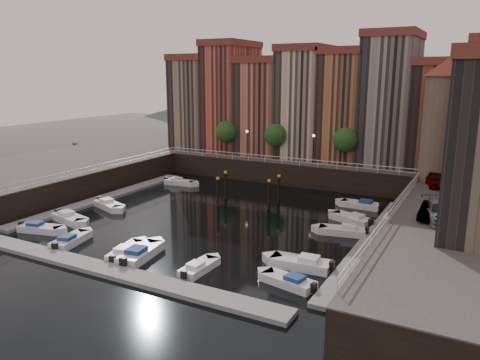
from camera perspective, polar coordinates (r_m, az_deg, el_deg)
The scene contains 30 objects.
ground at distance 50.91m, azimuth -2.11°, elevation -4.37°, with size 200.00×200.00×0.00m, color black.
quay_far at distance 73.51m, azimuth 8.17°, elevation 2.10°, with size 80.00×20.00×3.00m, color black.
quay_left at distance 67.45m, azimuth -24.04°, elevation 0.13°, with size 20.00×36.00×3.00m, color black.
dock_left at distance 59.71m, azimuth -16.16°, elevation -2.10°, with size 2.00×28.00×0.35m, color gray.
dock_right at distance 44.36m, azimuth 15.73°, elevation -7.28°, with size 2.00×28.00×0.35m, color gray.
dock_near at distance 38.09m, azimuth -15.36°, elevation -10.67°, with size 30.00×2.00×0.35m, color gray.
mountains at distance 153.79m, azimuth 19.94°, elevation 9.47°, with size 145.00×100.00×18.00m.
far_terrace at distance 68.92m, azimuth 10.31°, elevation 9.24°, with size 48.70×10.30×17.50m.
corner_tower at distance 56.81m, azimuth 23.64°, elevation 6.87°, with size 5.20×5.20×13.80m.
promenade_trees at distance 66.03m, azimuth 4.87°, elevation 5.44°, with size 21.20×3.20×5.20m.
street_lamps at distance 65.09m, azimuth 4.77°, elevation 4.72°, with size 10.36×0.36×4.18m.
railings at distance 54.08m, azimuth 0.47°, elevation 0.82°, with size 36.08×34.04×0.52m.
gangway at distance 54.09m, azimuth 19.37°, elevation -1.96°, with size 2.78×8.32×3.73m.
mooring_pilings at distance 54.78m, azimuth 0.92°, elevation -1.32°, with size 6.95×4.85×3.78m.
boat_left_0 at distance 49.78m, azimuth -23.23°, elevation -5.43°, with size 4.63×2.61×1.04m.
boat_left_1 at distance 51.93m, azimuth -20.11°, elevation -4.39°, with size 5.00×2.75×1.12m.
boat_left_2 at distance 55.69m, azimuth -15.73°, elevation -2.94°, with size 4.89×3.13×1.10m.
boat_left_4 at distance 65.35m, azimuth -7.40°, elevation -0.26°, with size 4.63×1.99×1.05m.
boat_right_0 at distance 34.92m, azimuth 6.05°, elevation -12.20°, with size 4.48×2.43×1.00m.
boat_right_1 at distance 37.94m, azimuth 7.59°, elevation -10.04°, with size 5.15×2.12×1.17m.
boat_right_2 at distance 46.12m, azimuth 12.51°, elevation -6.07°, with size 4.74×2.50×1.06m.
boat_right_3 at distance 49.90m, azimuth 13.54°, elevation -4.65°, with size 4.84×3.24×1.09m.
boat_right_4 at distance 55.50m, azimuth 14.59°, elevation -2.94°, with size 4.66×1.84×1.06m.
boat_near_0 at distance 45.29m, azimuth -19.96°, elevation -6.92°, with size 2.51×4.69×1.05m.
boat_near_1 at distance 41.12m, azimuth -13.62°, elevation -8.50°, with size 2.51×4.80×1.08m.
boat_near_2 at distance 40.37m, azimuth -12.10°, elevation -8.76°, with size 2.62×5.35×1.20m.
boat_near_3 at distance 37.20m, azimuth -5.06°, elevation -10.58°, with size 1.60×4.13×0.94m.
car_a at distance 54.94m, azimuth 22.77°, elevation -0.03°, with size 1.82×4.52×1.54m, color gray.
car_b at distance 42.66m, azimuth 22.18°, elevation -3.63°, with size 1.42×4.08×1.34m, color gray.
car_c at distance 42.35m, azimuth 23.11°, elevation -3.66°, with size 2.22×5.45×1.58m, color gray.
Camera 1 is at (24.65, -41.91, 15.11)m, focal length 35.00 mm.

